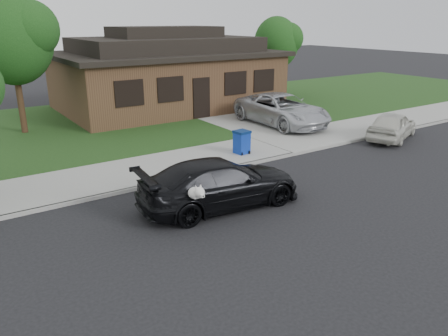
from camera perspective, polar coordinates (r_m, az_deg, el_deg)
ground at (r=12.88m, az=7.07°, el=-5.00°), size 120.00×120.00×0.00m
sidewalk at (r=16.69m, az=-4.11°, el=0.97°), size 60.00×3.00×0.12m
curb at (r=15.47m, az=-1.35°, el=-0.45°), size 60.00×0.12×0.12m
lawn at (r=23.75m, az=-13.81°, el=5.90°), size 60.00×13.00×0.13m
driveway at (r=23.91m, az=2.45°, el=6.53°), size 4.50×13.00×0.14m
sedan at (r=12.57m, az=-0.52°, el=-2.01°), size 4.98×2.45×1.40m
minivan at (r=22.17m, az=7.53°, el=7.59°), size 2.58×5.48×1.52m
white_compact at (r=21.19m, az=21.12°, el=5.21°), size 3.98×2.73×1.26m
recycling_bin at (r=17.28m, az=2.34°, el=3.43°), size 0.60×0.62×0.92m
house at (r=26.77m, az=-7.52°, el=12.20°), size 12.60×8.60×4.65m
tree_0 at (r=22.00m, az=-25.62°, el=15.30°), size 3.78×3.60×6.34m
tree_1 at (r=30.65m, az=7.17°, el=16.01°), size 3.15×3.00×5.25m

